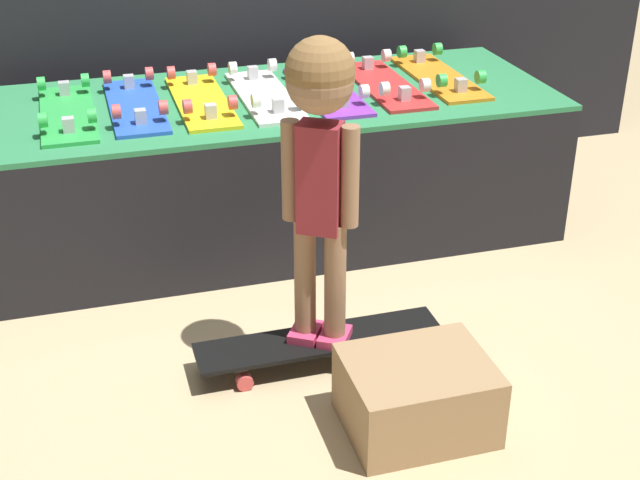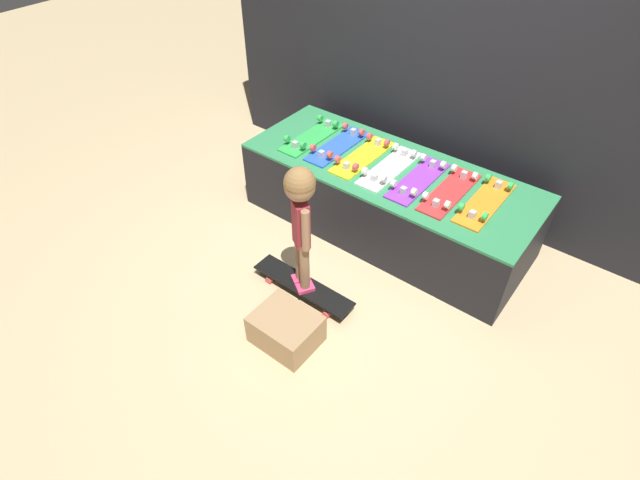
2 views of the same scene
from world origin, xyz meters
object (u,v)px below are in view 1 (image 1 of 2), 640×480
object	(u,v)px
skateboard_blue_on_rack	(135,104)
skateboard_on_floor	(320,343)
skateboard_red_on_rack	(385,83)
child	(320,138)
skateboard_green_on_rack	(67,111)
skateboard_purple_on_rack	(327,89)
skateboard_orange_on_rack	(439,75)
skateboard_yellow_on_rack	(201,99)
storage_box	(417,395)
skateboard_white_on_rack	(265,94)

from	to	relation	value
skateboard_blue_on_rack	skateboard_on_floor	distance (m)	1.20
skateboard_blue_on_rack	skateboard_red_on_rack	bearing A→B (deg)	-0.88
skateboard_blue_on_rack	child	size ratio (longest dim) A/B	0.67
skateboard_green_on_rack	skateboard_purple_on_rack	xyz separation A→B (m)	(0.99, -0.01, 0.00)
skateboard_blue_on_rack	skateboard_orange_on_rack	world-z (taller)	same
skateboard_yellow_on_rack	storage_box	xyz separation A→B (m)	(0.36, -1.36, -0.48)
skateboard_white_on_rack	skateboard_blue_on_rack	bearing A→B (deg)	177.76
child	skateboard_white_on_rack	bearing A→B (deg)	118.17
skateboard_red_on_rack	skateboard_green_on_rack	bearing A→B (deg)	-179.88
child	skateboard_blue_on_rack	bearing A→B (deg)	145.51
skateboard_orange_on_rack	skateboard_yellow_on_rack	bearing A→B (deg)	-178.01
skateboard_red_on_rack	skateboard_blue_on_rack	bearing A→B (deg)	179.12
skateboard_blue_on_rack	skateboard_red_on_rack	world-z (taller)	same
skateboard_green_on_rack	child	world-z (taller)	child
storage_box	skateboard_white_on_rack	bearing A→B (deg)	94.89
skateboard_blue_on_rack	skateboard_on_floor	bearing A→B (deg)	-66.20
skateboard_yellow_on_rack	skateboard_orange_on_rack	size ratio (longest dim) A/B	1.00
skateboard_green_on_rack	skateboard_orange_on_rack	distance (m)	1.49
child	skateboard_purple_on_rack	bearing A→B (deg)	103.98
skateboard_green_on_rack	skateboard_yellow_on_rack	xyz separation A→B (m)	(0.50, 0.00, 0.00)
skateboard_yellow_on_rack	skateboard_purple_on_rack	xyz separation A→B (m)	(0.50, -0.01, 0.00)
skateboard_white_on_rack	skateboard_orange_on_rack	bearing A→B (deg)	3.09
skateboard_orange_on_rack	skateboard_white_on_rack	bearing A→B (deg)	-176.91
skateboard_on_floor	skateboard_purple_on_rack	bearing A→B (deg)	72.27
child	storage_box	world-z (taller)	child
skateboard_orange_on_rack	skateboard_blue_on_rack	bearing A→B (deg)	-179.04
skateboard_white_on_rack	skateboard_purple_on_rack	bearing A→B (deg)	-1.41
skateboard_orange_on_rack	storage_box	xyz separation A→B (m)	(-0.63, -1.40, -0.48)
skateboard_yellow_on_rack	storage_box	bearing A→B (deg)	-75.03
skateboard_white_on_rack	skateboard_purple_on_rack	xyz separation A→B (m)	(0.25, -0.01, 0.00)
skateboard_white_on_rack	storage_box	bearing A→B (deg)	-85.11
skateboard_orange_on_rack	child	size ratio (longest dim) A/B	0.67
skateboard_yellow_on_rack	skateboard_purple_on_rack	world-z (taller)	same
skateboard_red_on_rack	skateboard_on_floor	world-z (taller)	skateboard_red_on_rack
skateboard_blue_on_rack	skateboard_yellow_on_rack	size ratio (longest dim) A/B	1.00
skateboard_on_floor	child	world-z (taller)	child
child	storage_box	bearing A→B (deg)	-33.81
skateboard_white_on_rack	skateboard_orange_on_rack	xyz separation A→B (m)	(0.75, 0.04, 0.00)
skateboard_orange_on_rack	skateboard_red_on_rack	bearing A→B (deg)	-171.75
skateboard_blue_on_rack	skateboard_purple_on_rack	size ratio (longest dim) A/B	1.00
skateboard_on_floor	skateboard_orange_on_rack	bearing A→B (deg)	51.46
skateboard_yellow_on_rack	skateboard_red_on_rack	world-z (taller)	same
skateboard_on_floor	storage_box	xyz separation A→B (m)	(0.18, -0.39, 0.04)
skateboard_red_on_rack	child	size ratio (longest dim) A/B	0.67
skateboard_red_on_rack	skateboard_orange_on_rack	distance (m)	0.25
skateboard_orange_on_rack	child	bearing A→B (deg)	-128.54
skateboard_red_on_rack	skateboard_on_floor	distance (m)	1.24
skateboard_yellow_on_rack	skateboard_white_on_rack	distance (m)	0.25
skateboard_orange_on_rack	storage_box	size ratio (longest dim) A/B	1.59
skateboard_green_on_rack	skateboard_red_on_rack	bearing A→B (deg)	0.12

